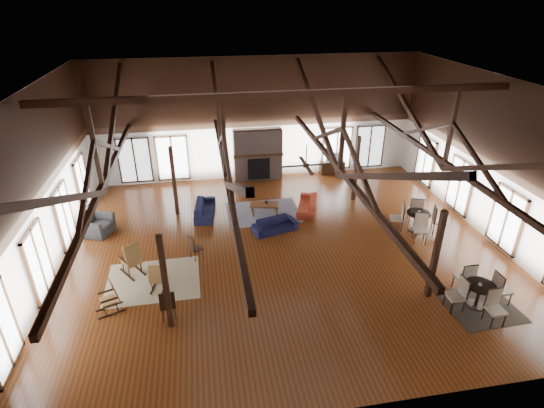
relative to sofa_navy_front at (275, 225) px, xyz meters
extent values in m
plane|color=brown|center=(0.08, -1.30, -0.26)|extent=(16.00, 16.00, 0.00)
cube|color=black|center=(0.08, -1.30, 5.74)|extent=(16.00, 14.00, 0.02)
cube|color=silver|center=(0.08, 5.70, 2.74)|extent=(16.00, 0.02, 6.00)
cube|color=silver|center=(0.08, -8.30, 2.74)|extent=(16.00, 0.02, 6.00)
cube|color=silver|center=(-7.92, -1.30, 2.74)|extent=(0.02, 14.00, 6.00)
cube|color=silver|center=(8.08, -1.30, 2.74)|extent=(0.02, 14.00, 6.00)
cube|color=#32190D|center=(0.08, -1.30, 5.49)|extent=(15.60, 0.18, 0.22)
cube|color=#32190D|center=(-5.92, -1.30, 2.79)|extent=(0.16, 13.70, 0.18)
cube|color=#32190D|center=(-5.92, -1.30, 4.14)|extent=(0.14, 0.14, 2.70)
cube|color=#32190D|center=(-5.92, 2.20, 4.01)|extent=(0.15, 7.07, 3.12)
cube|color=#32190D|center=(-5.92, -4.80, 4.01)|extent=(0.15, 7.07, 3.12)
cube|color=#32190D|center=(-1.92, -1.30, 2.79)|extent=(0.16, 13.70, 0.18)
cube|color=#32190D|center=(-1.92, -1.30, 4.14)|extent=(0.14, 0.14, 2.70)
cube|color=#32190D|center=(-1.92, 2.20, 4.01)|extent=(0.15, 7.07, 3.12)
cube|color=#32190D|center=(-1.92, -4.80, 4.01)|extent=(0.15, 7.07, 3.12)
cube|color=#32190D|center=(2.08, -1.30, 2.79)|extent=(0.16, 13.70, 0.18)
cube|color=#32190D|center=(2.08, -1.30, 4.14)|extent=(0.14, 0.14, 2.70)
cube|color=#32190D|center=(2.08, 2.20, 4.01)|extent=(0.15, 7.07, 3.12)
cube|color=#32190D|center=(2.08, -4.80, 4.01)|extent=(0.15, 7.07, 3.12)
cube|color=#32190D|center=(6.08, -1.30, 2.79)|extent=(0.16, 13.70, 0.18)
cube|color=#32190D|center=(6.08, -1.30, 4.14)|extent=(0.14, 0.14, 2.70)
cube|color=#32190D|center=(6.08, 2.20, 4.01)|extent=(0.15, 7.07, 3.12)
cube|color=#32190D|center=(6.08, -4.80, 4.01)|extent=(0.15, 7.07, 3.12)
cube|color=#32190D|center=(-3.92, -4.80, 1.26)|extent=(0.16, 0.16, 3.05)
cube|color=#32190D|center=(4.08, -4.80, 1.26)|extent=(0.16, 0.16, 3.05)
cube|color=#32190D|center=(-3.92, 2.20, 1.26)|extent=(0.16, 0.16, 3.05)
cube|color=#32190D|center=(4.08, 2.20, 1.26)|extent=(0.16, 0.16, 3.05)
cube|color=#6D5A53|center=(0.08, 5.38, 1.04)|extent=(2.40, 0.62, 2.60)
cube|color=black|center=(0.08, 5.06, 0.39)|extent=(1.10, 0.06, 1.10)
cube|color=black|center=(0.08, 5.10, 1.09)|extent=(2.50, 0.20, 0.12)
cylinder|color=black|center=(0.58, -2.30, 3.79)|extent=(0.04, 0.04, 0.70)
cylinder|color=black|center=(0.58, -2.30, 3.44)|extent=(0.20, 0.20, 0.10)
cube|color=black|center=(1.03, -2.30, 3.44)|extent=(0.70, 0.12, 0.02)
cube|color=black|center=(0.58, -1.85, 3.44)|extent=(0.12, 0.70, 0.02)
cube|color=black|center=(0.13, -2.30, 3.44)|extent=(0.70, 0.12, 0.02)
cube|color=black|center=(0.58, -2.75, 3.44)|extent=(0.12, 0.70, 0.02)
imported|color=black|center=(0.00, 0.00, 0.00)|extent=(1.91, 1.17, 0.52)
imported|color=#131634|center=(-2.73, 1.86, 0.03)|extent=(2.05, 0.99, 0.58)
imported|color=#A63920|center=(1.71, 1.51, 0.03)|extent=(2.10, 1.35, 0.57)
cube|color=brown|center=(-0.19, 1.53, 0.18)|extent=(1.32, 0.83, 0.06)
cube|color=brown|center=(-0.70, 1.32, -0.06)|extent=(0.06, 0.06, 0.41)
cube|color=brown|center=(-0.70, 1.73, -0.06)|extent=(0.06, 0.06, 0.41)
cube|color=brown|center=(0.33, 1.32, -0.06)|extent=(0.06, 0.06, 0.41)
cube|color=brown|center=(0.33, 1.73, -0.06)|extent=(0.06, 0.06, 0.41)
imported|color=#B2B2B2|center=(-0.09, 1.57, 0.30)|extent=(0.19, 0.19, 0.17)
imported|color=#2A2A2C|center=(-6.97, 1.00, 0.11)|extent=(1.41, 1.33, 0.73)
cube|color=black|center=(-7.42, 1.50, 0.05)|extent=(0.46, 0.46, 0.62)
cylinder|color=black|center=(-7.42, 1.50, 0.54)|extent=(0.08, 0.08, 0.37)
cone|color=#EFE1C9|center=(-7.42, 1.50, 0.79)|extent=(0.33, 0.33, 0.27)
cube|color=#A5823E|center=(-5.32, -1.96, 0.21)|extent=(0.73, 0.73, 0.06)
cube|color=#A5823E|center=(-5.18, -2.16, 0.58)|extent=(0.56, 0.47, 0.77)
cube|color=black|center=(-5.50, -2.08, -0.23)|extent=(0.59, 0.81, 0.06)
cube|color=black|center=(-5.13, -1.83, -0.23)|extent=(0.59, 0.81, 0.06)
cube|color=#A5823E|center=(-4.37, -2.94, 0.11)|extent=(0.50, 0.49, 0.04)
cube|color=#A5823E|center=(-4.41, -3.13, 0.40)|extent=(0.45, 0.25, 0.61)
cube|color=black|center=(-4.55, -2.90, -0.24)|extent=(0.20, 0.74, 0.04)
cube|color=black|center=(-4.20, -2.98, -0.24)|extent=(0.20, 0.74, 0.04)
cube|color=#A5823E|center=(-5.75, -3.85, 0.14)|extent=(0.58, 0.59, 0.05)
cube|color=#A5823E|center=(-5.56, -3.77, 0.46)|extent=(0.33, 0.49, 0.67)
cube|color=black|center=(-5.68, -4.03, -0.24)|extent=(0.78, 0.35, 0.05)
cube|color=black|center=(-5.83, -3.67, -0.24)|extent=(0.78, 0.35, 0.05)
cube|color=black|center=(-3.13, -1.46, 0.17)|extent=(0.55, 0.55, 0.05)
cube|color=black|center=(-3.28, -1.55, 0.43)|extent=(0.23, 0.37, 0.53)
cylinder|color=black|center=(-3.13, -1.46, -0.05)|extent=(0.03, 0.03, 0.43)
cube|color=black|center=(-3.99, -4.42, 0.21)|extent=(0.49, 0.49, 0.05)
cube|color=black|center=(-3.96, -4.62, 0.50)|extent=(0.44, 0.09, 0.58)
cylinder|color=black|center=(-3.99, -4.42, -0.02)|extent=(0.04, 0.04, 0.47)
cylinder|color=black|center=(5.31, -5.51, 0.50)|extent=(0.90, 0.90, 0.04)
cylinder|color=black|center=(5.31, -5.51, 0.13)|extent=(0.10, 0.10, 0.74)
cylinder|color=black|center=(5.31, -5.51, -0.24)|extent=(0.54, 0.54, 0.04)
cylinder|color=black|center=(5.62, -0.96, 0.54)|extent=(0.94, 0.94, 0.04)
cylinder|color=black|center=(5.62, -0.96, 0.15)|extent=(0.10, 0.10, 0.78)
cylinder|color=black|center=(5.62, -0.96, -0.24)|extent=(0.56, 0.56, 0.04)
imported|color=#B2B2B2|center=(5.25, -5.54, 0.57)|extent=(0.13, 0.13, 0.09)
imported|color=#B2B2B2|center=(5.62, -0.97, 0.61)|extent=(0.12, 0.12, 0.09)
cube|color=black|center=(4.04, 5.45, 0.06)|extent=(1.27, 0.48, 0.63)
imported|color=#B2B2B2|center=(4.08, 5.45, 0.63)|extent=(0.91, 0.24, 0.52)
cube|color=tan|center=(-4.60, -2.54, -0.25)|extent=(3.08, 2.44, 0.01)
cube|color=#191844|center=(-0.22, 1.64, -0.25)|extent=(3.15, 2.38, 0.01)
cube|color=black|center=(5.43, -5.58, -0.25)|extent=(2.14, 1.96, 0.01)
camera|label=1|loc=(-2.63, -14.53, 8.46)|focal=28.00mm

